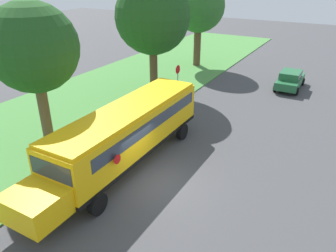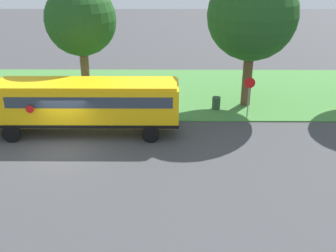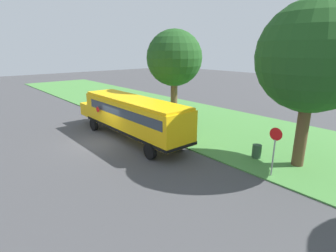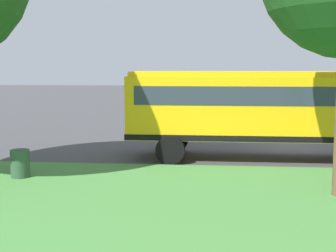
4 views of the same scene
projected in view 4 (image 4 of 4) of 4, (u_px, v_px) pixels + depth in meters
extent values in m
plane|color=#424244|center=(293.00, 148.00, 19.16)|extent=(120.00, 120.00, 0.00)
cube|color=yellow|center=(275.00, 107.00, 16.74)|extent=(2.50, 10.50, 2.20)
cube|color=yellow|center=(276.00, 74.00, 16.59)|extent=(2.35, 10.29, 0.16)
cube|color=black|center=(275.00, 134.00, 16.86)|extent=(2.54, 10.54, 0.20)
cube|color=#2D3842|center=(267.00, 94.00, 16.70)|extent=(2.53, 9.24, 0.64)
cylinder|color=black|center=(176.00, 139.00, 18.49)|extent=(0.30, 1.00, 1.00)
cylinder|color=black|center=(170.00, 150.00, 16.02)|extent=(0.30, 1.00, 1.00)
cylinder|color=#2D4C33|center=(20.00, 165.00, 13.86)|extent=(0.56, 0.56, 0.90)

